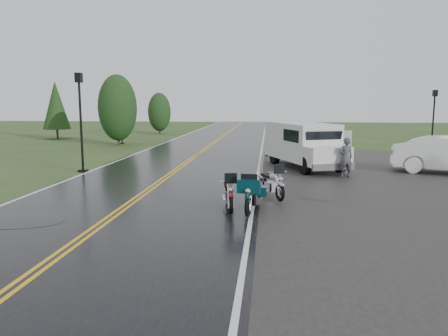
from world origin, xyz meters
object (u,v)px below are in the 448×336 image
(motorcycle_red, at_px, (231,196))
(lamp_post_far_right, at_px, (433,123))
(van_white, at_px, (306,150))
(motorcycle_teal, at_px, (248,198))
(lamp_post_far_left, at_px, (121,120))
(lamp_post_near_left, at_px, (81,122))
(motorcycle_silver, at_px, (280,185))
(person_at_van, at_px, (346,158))

(motorcycle_red, relative_size, lamp_post_far_right, 0.49)
(van_white, bearing_deg, motorcycle_teal, -127.82)
(motorcycle_red, relative_size, lamp_post_far_left, 0.54)
(motorcycle_teal, bearing_deg, lamp_post_near_left, 144.60)
(motorcycle_teal, height_order, motorcycle_silver, motorcycle_teal)
(van_white, bearing_deg, person_at_van, -42.62)
(person_at_van, bearing_deg, motorcycle_red, 43.64)
(van_white, bearing_deg, lamp_post_far_left, 111.47)
(lamp_post_near_left, distance_m, lamp_post_far_left, 13.94)
(motorcycle_red, height_order, lamp_post_far_left, lamp_post_far_left)
(motorcycle_red, height_order, motorcycle_silver, motorcycle_silver)
(motorcycle_red, bearing_deg, motorcycle_silver, 42.25)
(lamp_post_far_right, bearing_deg, lamp_post_near_left, -157.23)
(motorcycle_red, height_order, person_at_van, person_at_van)
(motorcycle_red, bearing_deg, lamp_post_far_right, 45.72)
(motorcycle_silver, bearing_deg, person_at_van, 37.92)
(motorcycle_teal, bearing_deg, person_at_van, 69.64)
(motorcycle_silver, bearing_deg, motorcycle_red, -151.44)
(person_at_van, distance_m, lamp_post_near_left, 11.73)
(lamp_post_far_left, bearing_deg, motorcycle_red, -63.84)
(van_white, bearing_deg, lamp_post_near_left, 158.61)
(person_at_van, bearing_deg, motorcycle_silver, 46.25)
(person_at_van, distance_m, lamp_post_far_left, 20.24)
(motorcycle_silver, distance_m, lamp_post_near_left, 10.49)
(motorcycle_red, xyz_separation_m, lamp_post_near_left, (-7.41, 7.19, 1.68))
(motorcycle_teal, relative_size, person_at_van, 1.19)
(motorcycle_silver, distance_m, van_white, 5.74)
(person_at_van, bearing_deg, lamp_post_far_left, -58.48)
(van_white, height_order, lamp_post_far_left, lamp_post_far_left)
(motorcycle_silver, bearing_deg, lamp_post_far_right, 32.52)
(motorcycle_silver, bearing_deg, motorcycle_teal, -137.13)
(person_at_van, height_order, lamp_post_far_right, lamp_post_far_right)
(motorcycle_red, distance_m, motorcycle_teal, 0.55)
(motorcycle_silver, height_order, lamp_post_far_right, lamp_post_far_right)
(motorcycle_teal, xyz_separation_m, motorcycle_silver, (0.90, 1.97, -0.01))
(motorcycle_teal, distance_m, person_at_van, 7.90)
(lamp_post_far_left, bearing_deg, motorcycle_teal, -63.04)
(motorcycle_teal, height_order, lamp_post_far_left, lamp_post_far_left)
(van_white, height_order, person_at_van, van_white)
(motorcycle_red, bearing_deg, lamp_post_far_left, 107.37)
(motorcycle_teal, relative_size, lamp_post_far_right, 0.51)
(motorcycle_red, xyz_separation_m, lamp_post_far_left, (-10.23, 20.83, 1.22))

